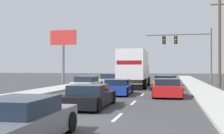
{
  "coord_description": "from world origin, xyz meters",
  "views": [
    {
      "loc": [
        3.84,
        -10.19,
        1.98
      ],
      "look_at": [
        -0.71,
        11.93,
        2.05
      ],
      "focal_mm": 46.77,
      "sensor_mm": 36.0,
      "label": 1
    }
  ],
  "objects": [
    {
      "name": "car_black",
      "position": [
        -0.24,
        3.92,
        0.53
      ],
      "size": [
        2.0,
        4.5,
        1.14
      ],
      "color": "black",
      "rests_on": "ground_plane"
    },
    {
      "name": "utility_pole_mid",
      "position": [
        8.61,
        21.14,
        4.67
      ],
      "size": [
        1.8,
        0.28,
        9.07
      ],
      "color": "brown",
      "rests_on": "ground_plane"
    },
    {
      "name": "box_truck",
      "position": [
        0.16,
        18.94,
        2.09
      ],
      "size": [
        2.73,
        9.08,
        3.66
      ],
      "color": "white",
      "rests_on": "ground_plane"
    },
    {
      "name": "car_blue",
      "position": [
        -0.09,
        10.98,
        0.53
      ],
      "size": [
        2.05,
        4.33,
        1.14
      ],
      "color": "#1E389E",
      "rests_on": "ground_plane"
    },
    {
      "name": "roadside_billboard",
      "position": [
        -10.01,
        25.61,
        4.81
      ],
      "size": [
        3.52,
        0.36,
        6.88
      ],
      "color": "slate",
      "rests_on": "ground_plane"
    },
    {
      "name": "car_silver",
      "position": [
        -3.27,
        22.7,
        0.57
      ],
      "size": [
        1.92,
        4.48,
        1.29
      ],
      "color": "#B7BABF",
      "rests_on": "ground_plane"
    },
    {
      "name": "car_navy",
      "position": [
        3.49,
        23.38,
        0.55
      ],
      "size": [
        1.89,
        4.09,
        1.15
      ],
      "color": "#141E4C",
      "rests_on": "ground_plane"
    },
    {
      "name": "car_red",
      "position": [
        3.53,
        10.12,
        0.57
      ],
      "size": [
        2.03,
        4.26,
        1.24
      ],
      "color": "red",
      "rests_on": "ground_plane"
    },
    {
      "name": "lane_markings",
      "position": [
        0.0,
        18.78,
        0.0
      ],
      "size": [
        3.54,
        57.0,
        0.01
      ],
      "color": "silver",
      "rests_on": "ground_plane"
    },
    {
      "name": "ground_plane",
      "position": [
        0.0,
        25.0,
        0.0
      ],
      "size": [
        140.0,
        140.0,
        0.0
      ],
      "primitive_type": "plane",
      "color": "#3D3D3F"
    },
    {
      "name": "traffic_signal_mast",
      "position": [
        5.23,
        26.29,
        4.9
      ],
      "size": [
        7.86,
        0.69,
        6.78
      ],
      "color": "#595B56",
      "rests_on": "ground_plane"
    },
    {
      "name": "car_gray",
      "position": [
        0.02,
        -3.43,
        0.57
      ],
      "size": [
        1.9,
        4.56,
        1.23
      ],
      "color": "slate",
      "rests_on": "ground_plane"
    },
    {
      "name": "car_orange",
      "position": [
        3.17,
        16.65,
        0.6
      ],
      "size": [
        2.04,
        4.15,
        1.29
      ],
      "color": "orange",
      "rests_on": "ground_plane"
    },
    {
      "name": "sidewalk_right",
      "position": [
        6.56,
        20.0,
        0.07
      ],
      "size": [
        2.62,
        80.0,
        0.14
      ],
      "primitive_type": "cube",
      "color": "#B2AFA8",
      "rests_on": "ground_plane"
    },
    {
      "name": "sidewalk_left",
      "position": [
        -6.56,
        20.0,
        0.07
      ],
      "size": [
        2.62,
        80.0,
        0.14
      ],
      "primitive_type": "cube",
      "color": "#B2AFA8",
      "rests_on": "ground_plane"
    },
    {
      "name": "car_white",
      "position": [
        -3.53,
        14.73,
        0.58
      ],
      "size": [
        1.94,
        4.64,
        1.25
      ],
      "color": "white",
      "rests_on": "ground_plane"
    }
  ]
}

